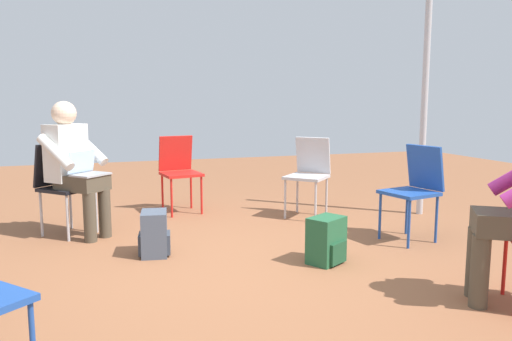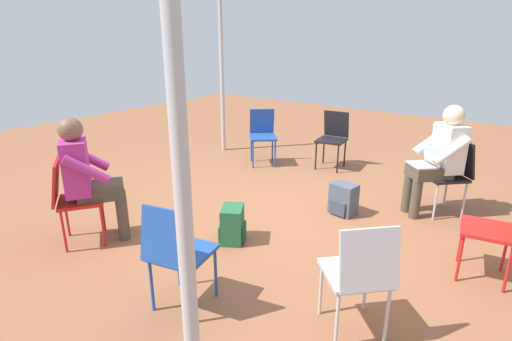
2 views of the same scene
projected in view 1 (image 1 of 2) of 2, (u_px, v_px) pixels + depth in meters
The scene contains 9 objects.
ground_plane at pixel (231, 271), 3.67m from camera, with size 14.00×14.00×0.00m, color brown.
chair_northeast at pixel (62, 182), 4.63m from camera, with size 0.58×0.58×0.85m.
chair_southeast at pixel (309, 171), 5.36m from camera, with size 0.58×0.58×0.85m.
chair_south at pixel (415, 185), 4.43m from camera, with size 0.48×0.51×0.85m.
chair_east at pixel (179, 168), 5.57m from camera, with size 0.49×0.46×0.85m.
person_with_laptop at pixel (74, 162), 4.53m from camera, with size 0.64×0.64×1.24m.
backpack_near_laptop_user at pixel (154, 236), 4.03m from camera, with size 0.31×0.28×0.36m.
backpack_by_empty_chair at pixel (326, 243), 3.84m from camera, with size 0.32×0.34×0.36m.
tent_pole_near at pixel (425, 93), 5.34m from camera, with size 0.07×0.07×2.64m, color #B2B2B7.
Camera 1 is at (-3.41, 0.92, 1.25)m, focal length 35.00 mm.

